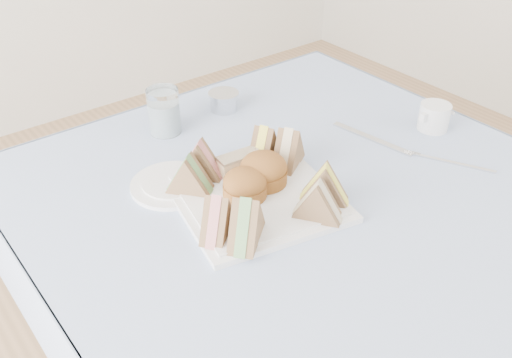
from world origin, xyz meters
TOP-DOWN VIEW (x-y plane):
  - table at (0.00, 0.00)m, footprint 0.90×0.90m
  - tablecloth at (0.00, 0.00)m, footprint 1.02×1.02m
  - serving_plate at (-0.10, 0.03)m, footprint 0.34×0.34m
  - sandwich_fl_a at (-0.21, -0.02)m, footprint 0.10×0.09m
  - sandwich_fl_b at (-0.19, -0.06)m, footprint 0.10×0.10m
  - sandwich_fr_a at (-0.01, -0.06)m, footprint 0.09×0.10m
  - sandwich_fr_b at (-0.05, -0.09)m, footprint 0.08×0.10m
  - sandwich_bl_a at (-0.19, 0.12)m, footprint 0.09×0.10m
  - sandwich_bl_b at (-0.14, 0.15)m, footprint 0.09×0.10m
  - sandwich_br_a at (0.02, 0.07)m, footprint 0.10×0.09m
  - sandwich_br_b at (-0.01, 0.12)m, footprint 0.10×0.08m
  - scone_left at (-0.12, 0.04)m, footprint 0.09×0.09m
  - scone_right at (-0.06, 0.05)m, footprint 0.10×0.10m
  - pastry_slice at (-0.07, 0.11)m, footprint 0.09×0.04m
  - side_plate at (-0.20, 0.17)m, footprint 0.20×0.20m
  - water_glass at (-0.10, 0.36)m, footprint 0.08×0.08m
  - tea_strainer at (0.07, 0.37)m, footprint 0.10×0.10m
  - knife at (0.25, 0.05)m, footprint 0.05×0.21m
  - fork at (0.31, -0.13)m, footprint 0.08×0.14m
  - creamer_jug at (0.40, -0.00)m, footprint 0.07×0.07m

SIDE VIEW (x-z plane):
  - table at x=0.00m, z-range 0.00..0.74m
  - tablecloth at x=0.00m, z-range 0.74..0.75m
  - fork at x=0.31m, z-range 0.75..0.75m
  - knife at x=0.25m, z-range 0.75..0.75m
  - side_plate at x=-0.20m, z-range 0.75..0.76m
  - serving_plate at x=-0.10m, z-range 0.75..0.76m
  - tea_strainer at x=0.07m, z-range 0.75..0.79m
  - creamer_jug at x=0.40m, z-range 0.75..0.81m
  - pastry_slice at x=-0.07m, z-range 0.76..0.80m
  - scone_left at x=-0.12m, z-range 0.76..0.81m
  - scone_right at x=-0.06m, z-range 0.76..0.82m
  - sandwich_fr_b at x=-0.05m, z-range 0.76..0.84m
  - sandwich_fl_a at x=-0.21m, z-range 0.76..0.84m
  - sandwich_bl_a at x=-0.19m, z-range 0.76..0.84m
  - sandwich_fr_a at x=-0.01m, z-range 0.76..0.84m
  - sandwich_br_b at x=-0.01m, z-range 0.76..0.84m
  - water_glass at x=-0.10m, z-range 0.75..0.85m
  - sandwich_bl_b at x=-0.14m, z-range 0.76..0.84m
  - sandwich_br_a at x=0.02m, z-range 0.76..0.84m
  - sandwich_fl_b at x=-0.19m, z-range 0.76..0.84m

